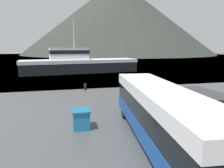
# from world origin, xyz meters

# --- Properties ---
(water_surface) EXTENTS (240.00, 240.00, 0.00)m
(water_surface) POSITION_xyz_m (0.00, 143.67, 0.00)
(water_surface) COLOR slate
(water_surface) RESTS_ON ground
(hill_backdrop) EXTENTS (157.75, 157.75, 61.51)m
(hill_backdrop) POSITION_xyz_m (37.63, 170.07, 30.75)
(hill_backdrop) COLOR #2D332D
(hill_backdrop) RESTS_ON ground
(tour_bus) EXTENTS (3.85, 12.41, 3.17)m
(tour_bus) POSITION_xyz_m (-2.78, 7.63, 1.79)
(tour_bus) COLOR #194799
(tour_bus) RESTS_ON ground
(delivery_van) EXTENTS (2.10, 6.09, 2.28)m
(delivery_van) POSITION_xyz_m (1.64, 10.23, 1.22)
(delivery_van) COLOR #2D2D33
(delivery_van) RESTS_ON ground
(fishing_boat) EXTENTS (25.24, 8.85, 11.18)m
(fishing_boat) POSITION_xyz_m (-4.80, 41.80, 2.06)
(fishing_boat) COLOR black
(fishing_boat) RESTS_ON water_surface
(storage_bin) EXTENTS (1.16, 1.31, 1.30)m
(storage_bin) POSITION_xyz_m (-6.86, 10.72, 0.66)
(storage_bin) COLOR teal
(storage_bin) RESTS_ON ground
(mooring_bollard) EXTENTS (0.36, 0.36, 0.87)m
(mooring_bollard) POSITION_xyz_m (-5.36, 22.86, 0.47)
(mooring_bollard) COLOR black
(mooring_bollard) RESTS_ON ground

